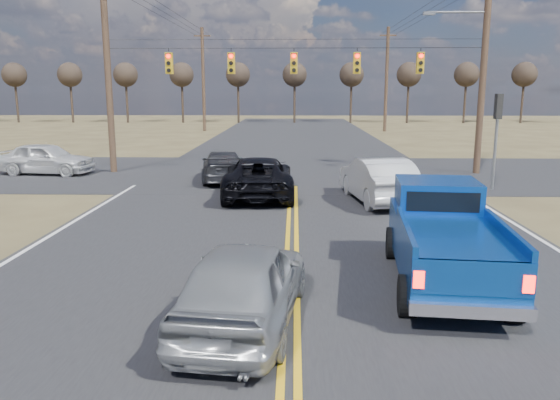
{
  "coord_description": "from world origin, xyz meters",
  "views": [
    {
      "loc": [
        0.06,
        -8.83,
        4.05
      ],
      "look_at": [
        -0.28,
        3.76,
        1.5
      ],
      "focal_mm": 35.0,
      "sensor_mm": 36.0,
      "label": 1
    }
  ],
  "objects_px": {
    "black_suv": "(259,177)",
    "cross_car_west": "(46,159)",
    "white_car_queue": "(379,180)",
    "dgrey_car_queue": "(223,166)",
    "pickup_truck": "(444,238)",
    "silver_suv": "(244,283)"
  },
  "relations": [
    {
      "from": "black_suv",
      "to": "cross_car_west",
      "type": "height_order",
      "value": "cross_car_west"
    },
    {
      "from": "black_suv",
      "to": "white_car_queue",
      "type": "bearing_deg",
      "value": 166.14
    },
    {
      "from": "black_suv",
      "to": "dgrey_car_queue",
      "type": "height_order",
      "value": "black_suv"
    },
    {
      "from": "dgrey_car_queue",
      "to": "white_car_queue",
      "type": "bearing_deg",
      "value": 136.4
    },
    {
      "from": "pickup_truck",
      "to": "white_car_queue",
      "type": "height_order",
      "value": "pickup_truck"
    },
    {
      "from": "pickup_truck",
      "to": "black_suv",
      "type": "relative_size",
      "value": 1.0
    },
    {
      "from": "white_car_queue",
      "to": "silver_suv",
      "type": "bearing_deg",
      "value": 61.39
    },
    {
      "from": "silver_suv",
      "to": "black_suv",
      "type": "xyz_separation_m",
      "value": [
        -0.52,
        11.71,
        0.0
      ]
    },
    {
      "from": "white_car_queue",
      "to": "dgrey_car_queue",
      "type": "height_order",
      "value": "white_car_queue"
    },
    {
      "from": "pickup_truck",
      "to": "white_car_queue",
      "type": "relative_size",
      "value": 1.11
    },
    {
      "from": "pickup_truck",
      "to": "dgrey_car_queue",
      "type": "xyz_separation_m",
      "value": [
        -6.38,
        13.11,
        -0.3
      ]
    },
    {
      "from": "pickup_truck",
      "to": "silver_suv",
      "type": "height_order",
      "value": "pickup_truck"
    },
    {
      "from": "silver_suv",
      "to": "white_car_queue",
      "type": "xyz_separation_m",
      "value": [
        3.93,
        10.83,
        0.06
      ]
    },
    {
      "from": "cross_car_west",
      "to": "pickup_truck",
      "type": "bearing_deg",
      "value": -127.04
    },
    {
      "from": "silver_suv",
      "to": "black_suv",
      "type": "bearing_deg",
      "value": -80.47
    },
    {
      "from": "silver_suv",
      "to": "dgrey_car_queue",
      "type": "xyz_separation_m",
      "value": [
        -2.36,
        15.38,
        -0.09
      ]
    },
    {
      "from": "silver_suv",
      "to": "pickup_truck",
      "type": "bearing_deg",
      "value": -143.58
    },
    {
      "from": "black_suv",
      "to": "cross_car_west",
      "type": "relative_size",
      "value": 1.22
    },
    {
      "from": "white_car_queue",
      "to": "cross_car_west",
      "type": "xyz_separation_m",
      "value": [
        -15.15,
        6.25,
        -0.05
      ]
    },
    {
      "from": "cross_car_west",
      "to": "dgrey_car_queue",
      "type": "bearing_deg",
      "value": -93.7
    },
    {
      "from": "white_car_queue",
      "to": "dgrey_car_queue",
      "type": "xyz_separation_m",
      "value": [
        -6.29,
        4.56,
        -0.15
      ]
    },
    {
      "from": "dgrey_car_queue",
      "to": "cross_car_west",
      "type": "distance_m",
      "value": 9.03
    }
  ]
}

